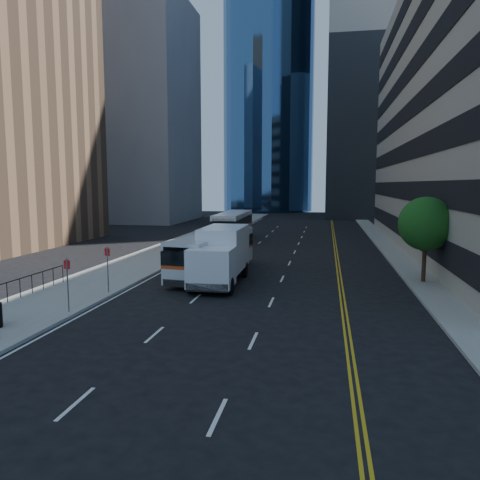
{
  "coord_description": "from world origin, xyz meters",
  "views": [
    {
      "loc": [
        3.15,
        -21.19,
        5.99
      ],
      "look_at": [
        -1.67,
        4.97,
        2.8
      ],
      "focal_mm": 35.0,
      "sensor_mm": 36.0,
      "label": 1
    }
  ],
  "objects_px": {
    "bus_front": "(214,253)",
    "bus_rear": "(233,225)",
    "street_tree": "(426,224)",
    "box_truck": "(221,255)"
  },
  "relations": [
    {
      "from": "bus_front",
      "to": "bus_rear",
      "type": "distance_m",
      "value": 19.39
    },
    {
      "from": "street_tree",
      "to": "box_truck",
      "type": "distance_m",
      "value": 12.33
    },
    {
      "from": "street_tree",
      "to": "bus_front",
      "type": "relative_size",
      "value": 0.47
    },
    {
      "from": "bus_front",
      "to": "bus_rear",
      "type": "relative_size",
      "value": 0.94
    },
    {
      "from": "street_tree",
      "to": "bus_rear",
      "type": "height_order",
      "value": "street_tree"
    },
    {
      "from": "street_tree",
      "to": "bus_front",
      "type": "bearing_deg",
      "value": 177.7
    },
    {
      "from": "bus_rear",
      "to": "box_truck",
      "type": "distance_m",
      "value": 22.17
    },
    {
      "from": "bus_front",
      "to": "box_truck",
      "type": "xyz_separation_m",
      "value": [
        1.09,
        -2.66,
        0.28
      ]
    },
    {
      "from": "bus_front",
      "to": "bus_rear",
      "type": "bearing_deg",
      "value": 104.59
    },
    {
      "from": "bus_rear",
      "to": "box_truck",
      "type": "relative_size",
      "value": 1.64
    }
  ]
}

